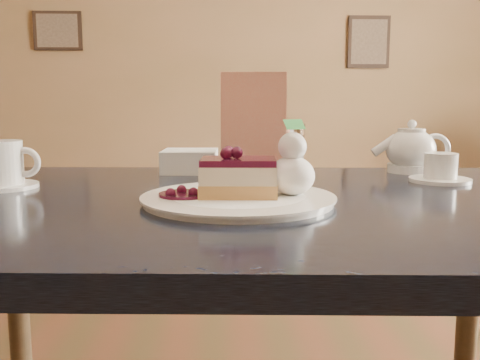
{
  "coord_description": "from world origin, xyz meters",
  "views": [
    {
      "loc": [
        0.16,
        -0.86,
        0.98
      ],
      "look_at": [
        0.2,
        -0.04,
        0.86
      ],
      "focal_mm": 40.0,
      "sensor_mm": 36.0,
      "label": 1
    }
  ],
  "objects_px": {
    "cheesecake_slice": "(238,177)",
    "coffee_set": "(2,167)",
    "tea_set": "(416,154)",
    "dessert_plate": "(238,199)",
    "main_table": "(239,243)"
  },
  "relations": [
    {
      "from": "main_table",
      "to": "coffee_set",
      "type": "xyz_separation_m",
      "value": [
        -0.47,
        0.12,
        0.13
      ]
    },
    {
      "from": "dessert_plate",
      "to": "coffee_set",
      "type": "distance_m",
      "value": 0.5
    },
    {
      "from": "main_table",
      "to": "tea_set",
      "type": "distance_m",
      "value": 0.53
    },
    {
      "from": "main_table",
      "to": "tea_set",
      "type": "bearing_deg",
      "value": 37.22
    },
    {
      "from": "dessert_plate",
      "to": "tea_set",
      "type": "distance_m",
      "value": 0.55
    },
    {
      "from": "main_table",
      "to": "coffee_set",
      "type": "height_order",
      "value": "coffee_set"
    },
    {
      "from": "cheesecake_slice",
      "to": "coffee_set",
      "type": "bearing_deg",
      "value": 162.41
    },
    {
      "from": "cheesecake_slice",
      "to": "coffee_set",
      "type": "distance_m",
      "value": 0.5
    },
    {
      "from": "cheesecake_slice",
      "to": "tea_set",
      "type": "bearing_deg",
      "value": 41.68
    },
    {
      "from": "tea_set",
      "to": "coffee_set",
      "type": "bearing_deg",
      "value": -169.58
    },
    {
      "from": "main_table",
      "to": "dessert_plate",
      "type": "bearing_deg",
      "value": -90.0
    },
    {
      "from": "cheesecake_slice",
      "to": "tea_set",
      "type": "xyz_separation_m",
      "value": [
        0.43,
        0.34,
        0.0
      ]
    },
    {
      "from": "main_table",
      "to": "coffee_set",
      "type": "relative_size",
      "value": 8.99
    },
    {
      "from": "coffee_set",
      "to": "tea_set",
      "type": "relative_size",
      "value": 0.54
    },
    {
      "from": "dessert_plate",
      "to": "tea_set",
      "type": "xyz_separation_m",
      "value": [
        0.43,
        0.34,
        0.04
      ]
    }
  ]
}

